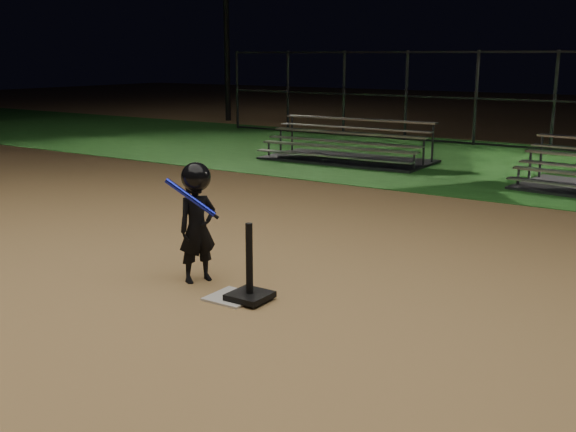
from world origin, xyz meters
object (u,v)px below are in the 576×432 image
object	(u,v)px
home_plate	(232,297)
child_batter	(197,219)
bleacher_left	(347,153)
batting_tee	(250,285)

from	to	relation	value
home_plate	child_batter	bearing A→B (deg)	159.70
child_batter	bleacher_left	world-z (taller)	child_batter
bleacher_left	batting_tee	bearing A→B (deg)	-68.55
home_plate	child_batter	world-z (taller)	child_batter
batting_tee	bleacher_left	distance (m)	9.32
batting_tee	bleacher_left	size ratio (longest dim) A/B	0.20
batting_tee	child_batter	size ratio (longest dim) A/B	0.60
child_batter	home_plate	bearing A→B (deg)	-85.93
home_plate	batting_tee	world-z (taller)	batting_tee
batting_tee	home_plate	bearing A→B (deg)	-168.34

